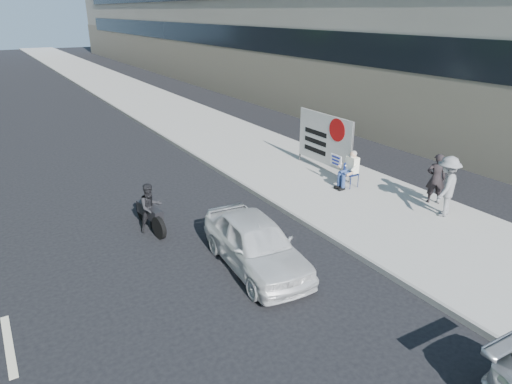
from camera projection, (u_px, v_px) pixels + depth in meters
ground at (340, 294)px, 10.22m from camera, size 160.00×160.00×0.00m
near_sidewalk at (172, 113)px, 27.97m from camera, size 5.00×120.00×0.15m
seated_protester at (349, 167)px, 15.71m from camera, size 0.83×1.12×1.31m
jogger at (447, 186)px, 13.47m from camera, size 1.35×1.07×1.84m
pedestrian_woman at (436, 179)px, 14.40m from camera, size 0.71×0.68×1.63m
protest_banner at (324, 139)px, 17.15m from camera, size 0.08×3.06×2.20m
white_sedan_near at (256, 243)px, 11.08m from camera, size 1.85×3.93×1.30m
motorcycle at (150, 210)px, 12.97m from camera, size 0.76×2.05×1.42m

